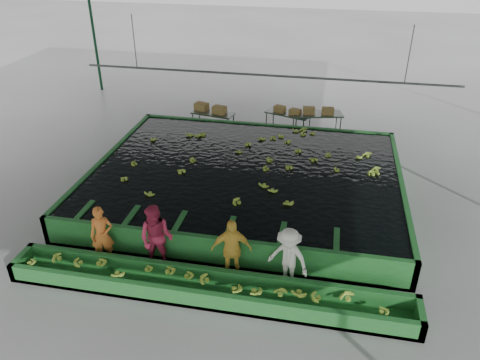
% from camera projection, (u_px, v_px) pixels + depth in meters
% --- Properties ---
extents(ground, '(80.00, 80.00, 0.00)m').
position_uv_depth(ground, '(237.00, 216.00, 14.49)').
color(ground, gray).
rests_on(ground, ground).
extents(shed_roof, '(20.00, 22.00, 0.04)m').
position_uv_depth(shed_roof, '(236.00, 54.00, 12.06)').
color(shed_roof, gray).
rests_on(shed_roof, shed_posts).
extents(shed_posts, '(20.00, 22.00, 5.00)m').
position_uv_depth(shed_posts, '(237.00, 142.00, 13.27)').
color(shed_posts, '#0E371E').
rests_on(shed_posts, ground).
extents(flotation_tank, '(10.00, 8.00, 0.90)m').
position_uv_depth(flotation_tank, '(246.00, 180.00, 15.55)').
color(flotation_tank, '#206728').
rests_on(flotation_tank, ground).
extents(tank_water, '(9.70, 7.70, 0.00)m').
position_uv_depth(tank_water, '(246.00, 170.00, 15.36)').
color(tank_water, black).
rests_on(tank_water, flotation_tank).
extents(sorting_trough, '(10.00, 1.00, 0.50)m').
position_uv_depth(sorting_trough, '(206.00, 288.00, 11.28)').
color(sorting_trough, '#206728').
rests_on(sorting_trough, ground).
extents(cableway_rail, '(0.08, 0.08, 14.00)m').
position_uv_depth(cableway_rail, '(264.00, 75.00, 17.31)').
color(cableway_rail, '#59605B').
rests_on(cableway_rail, shed_roof).
extents(rail_hanger_left, '(0.04, 0.04, 2.00)m').
position_uv_depth(rail_hanger_left, '(134.00, 42.00, 17.69)').
color(rail_hanger_left, '#59605B').
rests_on(rail_hanger_left, shed_roof).
extents(rail_hanger_right, '(0.04, 0.04, 2.00)m').
position_uv_depth(rail_hanger_right, '(409.00, 55.00, 15.96)').
color(rail_hanger_right, '#59605B').
rests_on(rail_hanger_right, shed_roof).
extents(worker_a, '(0.70, 0.58, 1.64)m').
position_uv_depth(worker_a, '(102.00, 235.00, 12.21)').
color(worker_a, orange).
rests_on(worker_a, ground).
extents(worker_b, '(0.91, 0.71, 1.86)m').
position_uv_depth(worker_b, '(156.00, 238.00, 11.89)').
color(worker_b, '#AC2744').
rests_on(worker_b, ground).
extents(worker_c, '(1.08, 0.64, 1.73)m').
position_uv_depth(worker_c, '(231.00, 250.00, 11.59)').
color(worker_c, yellow).
rests_on(worker_c, ground).
extents(worker_d, '(1.22, 0.97, 1.65)m').
position_uv_depth(worker_d, '(288.00, 258.00, 11.36)').
color(worker_d, white).
rests_on(worker_d, ground).
extents(packing_table_left, '(1.91, 1.04, 0.82)m').
position_uv_depth(packing_table_left, '(213.00, 122.00, 20.19)').
color(packing_table_left, '#59605B').
rests_on(packing_table_left, ground).
extents(packing_table_mid, '(2.07, 1.35, 0.87)m').
position_uv_depth(packing_table_mid, '(288.00, 122.00, 20.04)').
color(packing_table_mid, '#59605B').
rests_on(packing_table_mid, ground).
extents(packing_table_right, '(2.21, 1.28, 0.94)m').
position_uv_depth(packing_table_right, '(317.00, 124.00, 19.82)').
color(packing_table_right, '#59605B').
rests_on(packing_table_right, ground).
extents(box_stack_left, '(1.50, 0.79, 0.31)m').
position_uv_depth(box_stack_left, '(210.00, 112.00, 20.09)').
color(box_stack_left, olive).
rests_on(box_stack_left, packing_table_left).
extents(box_stack_mid, '(1.21, 0.72, 0.25)m').
position_uv_depth(box_stack_mid, '(287.00, 113.00, 19.78)').
color(box_stack_mid, olive).
rests_on(box_stack_mid, packing_table_mid).
extents(box_stack_right, '(1.31, 0.50, 0.27)m').
position_uv_depth(box_stack_right, '(318.00, 114.00, 19.53)').
color(box_stack_right, olive).
rests_on(box_stack_right, packing_table_right).
extents(floating_bananas, '(8.29, 5.65, 0.11)m').
position_uv_depth(floating_bananas, '(250.00, 159.00, 16.04)').
color(floating_bananas, '#98BF37').
rests_on(floating_bananas, tank_water).
extents(trough_bananas, '(8.53, 0.57, 0.11)m').
position_uv_depth(trough_bananas, '(206.00, 283.00, 11.21)').
color(trough_bananas, '#98BF37').
rests_on(trough_bananas, sorting_trough).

